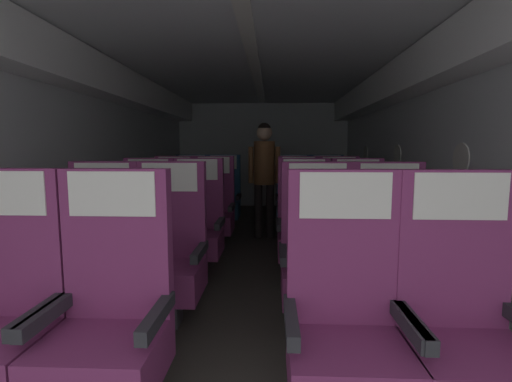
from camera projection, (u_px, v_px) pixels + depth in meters
ground at (253, 261)px, 3.98m from camera, size 3.79×8.11×0.02m
fuselage_shell at (254, 115)px, 4.07m from camera, size 3.67×7.76×2.20m
seat_a_left_window at (0, 317)px, 1.63m from camera, size 0.52×0.46×1.12m
seat_a_left_aisle at (110, 320)px, 1.60m from camera, size 0.52×0.46×1.12m
seat_a_right_aisle at (462, 329)px, 1.52m from camera, size 0.52×0.46×1.12m
seat_a_right_window at (345, 326)px, 1.55m from camera, size 0.52×0.46×1.12m
seat_b_left_window at (101, 256)px, 2.56m from camera, size 0.52×0.46×1.12m
seat_b_left_aisle at (169, 256)px, 2.55m from camera, size 0.52×0.46×1.12m
seat_b_right_aisle at (390, 260)px, 2.47m from camera, size 0.52×0.46×1.12m
seat_b_right_window at (317, 259)px, 2.48m from camera, size 0.52×0.46×1.12m
seat_c_left_window at (147, 227)px, 3.50m from camera, size 0.52×0.46×1.12m
seat_c_left_aisle at (197, 227)px, 3.50m from camera, size 0.52×0.46×1.12m
seat_c_right_aisle at (358, 229)px, 3.41m from camera, size 0.52×0.46×1.12m
seat_c_right_window at (304, 228)px, 3.43m from camera, size 0.52×0.46×1.12m
seat_d_left_window at (174, 210)px, 4.46m from camera, size 0.52×0.46×1.12m
seat_d_left_aisle at (213, 210)px, 4.44m from camera, size 0.52×0.46×1.12m
seat_d_right_aisle at (339, 211)px, 4.36m from camera, size 0.52×0.46×1.12m
seat_d_right_window at (298, 211)px, 4.39m from camera, size 0.52×0.46×1.12m
seat_e_left_window at (191, 199)px, 5.41m from camera, size 0.52×0.46×1.12m
seat_e_left_aisle at (223, 200)px, 5.38m from camera, size 0.52×0.46×1.12m
seat_e_right_aisle at (327, 200)px, 5.33m from camera, size 0.52×0.46×1.12m
seat_e_right_window at (293, 200)px, 5.33m from camera, size 0.52×0.46×1.12m
flight_attendant at (264, 168)px, 4.91m from camera, size 0.43×0.28×1.55m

